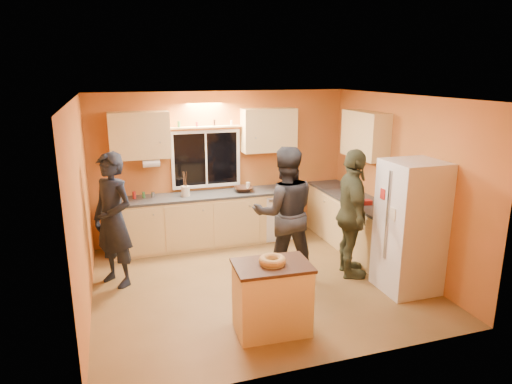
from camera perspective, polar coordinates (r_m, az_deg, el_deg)
name	(u,v)px	position (r m, az deg, el deg)	size (l,w,h in m)	color
ground	(258,282)	(6.65, 0.24, -11.21)	(4.50, 4.50, 0.00)	brown
room_shell	(257,165)	(6.53, 0.13, 3.35)	(4.54, 4.04, 2.61)	#CC6D34
back_counter	(229,217)	(8.00, -3.45, -3.15)	(4.23, 0.62, 0.90)	#DCBF73
right_counter	(362,228)	(7.66, 13.09, -4.35)	(0.62, 1.84, 0.90)	#DCBF73
refrigerator	(410,227)	(6.47, 18.72, -4.16)	(0.72, 0.70, 1.80)	silver
island	(272,297)	(5.35, 2.00, -13.01)	(0.89, 0.63, 0.83)	#DCBF73
bundt_pastry	(272,260)	(5.15, 2.05, -8.54)	(0.31, 0.31, 0.09)	tan
person_left	(113,220)	(6.57, -17.42, -3.37)	(0.69, 0.45, 1.88)	black
person_center	(285,213)	(6.53, 3.60, -2.63)	(0.93, 0.73, 1.92)	black
person_right	(352,214)	(6.68, 11.93, -2.72)	(1.10, 0.46, 1.88)	#353723
mixing_bowl	(243,189)	(7.91, -1.58, 0.38)	(0.33, 0.33, 0.08)	black
utensil_crock	(186,191)	(7.69, -8.80, 0.11)	(0.14, 0.14, 0.17)	beige
potted_plant	(392,203)	(6.97, 16.59, -1.38)	(0.26, 0.23, 0.29)	gray
red_box	(366,202)	(7.34, 13.60, -1.25)	(0.16, 0.12, 0.07)	#A91F1A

